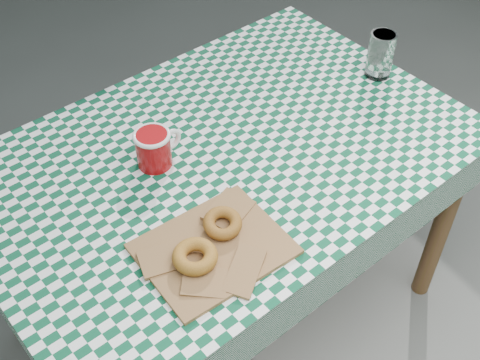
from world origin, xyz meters
The scene contains 8 objects.
ground centered at (0.00, 0.00, 0.00)m, with size 60.00×60.00×0.00m, color #4D4D48.
table centered at (0.11, 0.12, 0.38)m, with size 1.32×0.88×0.75m, color brown.
tablecloth centered at (0.11, 0.12, 0.75)m, with size 1.34×0.90×0.01m, color #0B472B.
paper_bag centered at (-0.08, -0.15, 0.76)m, with size 0.32×0.26×0.02m, color brown.
bagel_front centered at (-0.14, -0.17, 0.79)m, with size 0.10×0.10×0.03m, color #A56B22.
bagel_back centered at (-0.03, -0.12, 0.79)m, with size 0.09×0.09×0.03m, color #90591D.
coffee_mug centered at (-0.06, 0.18, 0.81)m, with size 0.18×0.18×0.10m, color #99090C, non-canonical shape.
drinking_glass centered at (0.70, 0.17, 0.83)m, with size 0.08×0.08×0.14m, color silver.
Camera 1 is at (-0.50, -0.93, 1.87)m, focal length 45.99 mm.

